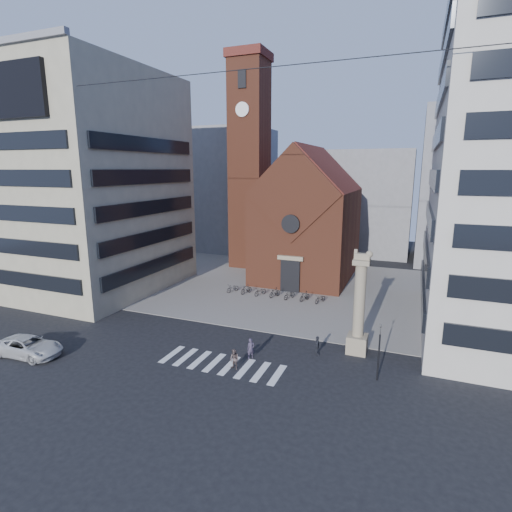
{
  "coord_description": "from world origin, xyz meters",
  "views": [
    {
      "loc": [
        13.6,
        -28.49,
        14.84
      ],
      "look_at": [
        -0.97,
        8.0,
        6.26
      ],
      "focal_mm": 28.0,
      "sensor_mm": 36.0,
      "label": 1
    }
  ],
  "objects_px": {
    "white_car": "(29,347)",
    "pedestrian_2": "(317,346)",
    "lion_column": "(359,313)",
    "traffic_light": "(379,351)",
    "pedestrian_0": "(251,349)",
    "pedestrian_1": "(234,359)",
    "scooter_0": "(233,288)"
  },
  "relations": [
    {
      "from": "white_car",
      "to": "pedestrian_0",
      "type": "distance_m",
      "value": 18.04
    },
    {
      "from": "lion_column",
      "to": "pedestrian_1",
      "type": "distance_m",
      "value": 10.71
    },
    {
      "from": "lion_column",
      "to": "traffic_light",
      "type": "xyz_separation_m",
      "value": [
        1.99,
        -4.0,
        -1.17
      ]
    },
    {
      "from": "white_car",
      "to": "pedestrian_0",
      "type": "height_order",
      "value": "pedestrian_0"
    },
    {
      "from": "lion_column",
      "to": "white_car",
      "type": "height_order",
      "value": "lion_column"
    },
    {
      "from": "pedestrian_1",
      "to": "pedestrian_2",
      "type": "xyz_separation_m",
      "value": [
        5.26,
        4.66,
        0.0
      ]
    },
    {
      "from": "traffic_light",
      "to": "scooter_0",
      "type": "distance_m",
      "value": 23.92
    },
    {
      "from": "lion_column",
      "to": "scooter_0",
      "type": "bearing_deg",
      "value": 146.11
    },
    {
      "from": "lion_column",
      "to": "pedestrian_1",
      "type": "relative_size",
      "value": 5.41
    },
    {
      "from": "traffic_light",
      "to": "scooter_0",
      "type": "relative_size",
      "value": 2.27
    },
    {
      "from": "pedestrian_2",
      "to": "pedestrian_1",
      "type": "bearing_deg",
      "value": 117.84
    },
    {
      "from": "lion_column",
      "to": "white_car",
      "type": "xyz_separation_m",
      "value": [
        -24.65,
        -10.48,
        -2.68
      ]
    },
    {
      "from": "white_car",
      "to": "pedestrian_1",
      "type": "relative_size",
      "value": 3.5
    },
    {
      "from": "scooter_0",
      "to": "white_car",
      "type": "bearing_deg",
      "value": -88.48
    },
    {
      "from": "pedestrian_1",
      "to": "pedestrian_2",
      "type": "height_order",
      "value": "pedestrian_2"
    },
    {
      "from": "scooter_0",
      "to": "lion_column",
      "type": "bearing_deg",
      "value": -11.64
    },
    {
      "from": "traffic_light",
      "to": "pedestrian_1",
      "type": "relative_size",
      "value": 2.68
    },
    {
      "from": "white_car",
      "to": "scooter_0",
      "type": "bearing_deg",
      "value": -23.85
    },
    {
      "from": "lion_column",
      "to": "pedestrian_1",
      "type": "bearing_deg",
      "value": -142.32
    },
    {
      "from": "pedestrian_1",
      "to": "scooter_0",
      "type": "bearing_deg",
      "value": 132.42
    },
    {
      "from": "traffic_light",
      "to": "pedestrian_2",
      "type": "bearing_deg",
      "value": 154.89
    },
    {
      "from": "traffic_light",
      "to": "pedestrian_0",
      "type": "xyz_separation_m",
      "value": [
        -9.72,
        -0.26,
        -1.45
      ]
    },
    {
      "from": "traffic_light",
      "to": "pedestrian_2",
      "type": "height_order",
      "value": "traffic_light"
    },
    {
      "from": "pedestrian_2",
      "to": "scooter_0",
      "type": "xyz_separation_m",
      "value": [
        -13.54,
        12.76,
        -0.26
      ]
    },
    {
      "from": "pedestrian_2",
      "to": "white_car",
      "type": "bearing_deg",
      "value": 98.4
    },
    {
      "from": "white_car",
      "to": "pedestrian_2",
      "type": "relative_size",
      "value": 3.48
    },
    {
      "from": "white_car",
      "to": "pedestrian_1",
      "type": "distance_m",
      "value": 16.96
    },
    {
      "from": "lion_column",
      "to": "traffic_light",
      "type": "distance_m",
      "value": 4.62
    },
    {
      "from": "lion_column",
      "to": "pedestrian_1",
      "type": "height_order",
      "value": "lion_column"
    },
    {
      "from": "pedestrian_0",
      "to": "scooter_0",
      "type": "bearing_deg",
      "value": 78.67
    },
    {
      "from": "pedestrian_1",
      "to": "scooter_0",
      "type": "distance_m",
      "value": 19.29
    },
    {
      "from": "pedestrian_0",
      "to": "pedestrian_2",
      "type": "distance_m",
      "value": 5.43
    }
  ]
}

